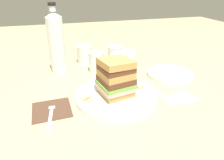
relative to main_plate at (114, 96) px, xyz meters
name	(u,v)px	position (x,y,z in m)	size (l,w,h in m)	color
ground_plane	(116,98)	(0.00, 0.00, -0.01)	(3.00, 3.00, 0.00)	tan
main_plate	(114,96)	(0.00, 0.00, 0.00)	(0.29, 0.29, 0.02)	white
sandwich	(115,78)	(0.00, 0.00, 0.07)	(0.13, 0.13, 0.13)	tan
carrot_shred_0	(89,97)	(-0.09, 0.00, 0.01)	(0.00, 0.00, 0.03)	orange
carrot_shred_1	(84,97)	(-0.11, 0.00, 0.01)	(0.00, 0.00, 0.02)	orange
carrot_shred_2	(90,99)	(-0.09, -0.02, 0.01)	(0.00, 0.00, 0.03)	orange
carrot_shred_3	(86,99)	(-0.10, -0.01, 0.01)	(0.00, 0.00, 0.03)	orange
carrot_shred_4	(82,100)	(-0.12, -0.01, 0.01)	(0.00, 0.00, 0.02)	orange
carrot_shred_5	(89,101)	(-0.10, -0.03, 0.01)	(0.00, 0.00, 0.02)	orange
carrot_shred_6	(87,100)	(-0.10, -0.02, 0.01)	(0.00, 0.00, 0.03)	orange
carrot_shred_7	(134,88)	(0.08, 0.02, 0.01)	(0.00, 0.00, 0.03)	orange
carrot_shred_8	(134,86)	(0.09, 0.04, 0.01)	(0.00, 0.00, 0.03)	orange
carrot_shred_9	(133,86)	(0.09, 0.04, 0.01)	(0.00, 0.00, 0.02)	orange
carrot_shred_10	(142,87)	(0.11, 0.01, 0.01)	(0.00, 0.00, 0.02)	orange
carrot_shred_11	(136,88)	(0.09, 0.02, 0.01)	(0.00, 0.00, 0.02)	orange
carrot_shred_12	(141,88)	(0.11, 0.01, 0.01)	(0.00, 0.00, 0.03)	orange
napkin_dark	(52,109)	(-0.22, -0.02, -0.01)	(0.12, 0.12, 0.00)	#4C3323
fork	(51,113)	(-0.22, -0.04, 0.00)	(0.03, 0.17, 0.00)	silver
knife	(158,93)	(0.17, -0.01, -0.01)	(0.04, 0.20, 0.00)	silver
juice_glass	(119,64)	(0.09, 0.21, 0.03)	(0.07, 0.07, 0.09)	white
water_bottle	(56,43)	(-0.18, 0.29, 0.13)	(0.07, 0.07, 0.30)	silver
empty_tumbler_0	(115,53)	(0.12, 0.38, 0.03)	(0.08, 0.08, 0.07)	silver
empty_tumbler_1	(85,54)	(-0.04, 0.38, 0.03)	(0.08, 0.08, 0.09)	silver
empty_tumbler_2	(129,58)	(0.16, 0.29, 0.03)	(0.07, 0.07, 0.07)	silver
empty_tumbler_3	(96,62)	(-0.01, 0.25, 0.04)	(0.07, 0.07, 0.09)	silver
side_plate	(170,74)	(0.29, 0.12, 0.00)	(0.20, 0.20, 0.02)	white
napkin_pink	(183,98)	(0.23, -0.07, -0.01)	(0.09, 0.08, 0.00)	pink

